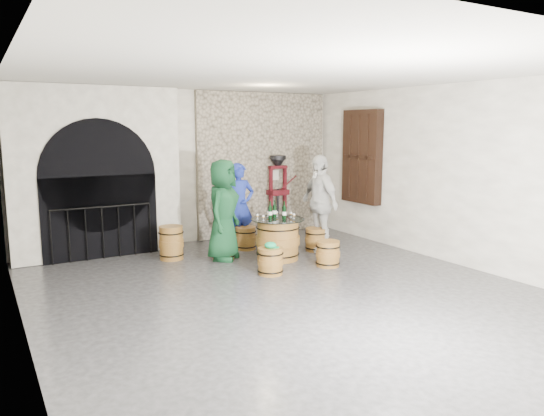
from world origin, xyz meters
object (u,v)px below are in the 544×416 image
barrel_stool_near_right (328,254)px  corking_press (278,189)px  wine_bottle_left (270,212)px  wine_bottle_right (275,210)px  barrel_stool_near_left (270,261)px  wine_bottle_center (284,212)px  person_green (223,210)px  barrel_stool_left (223,247)px  person_white (319,203)px  person_blue (240,206)px  side_barrel (171,243)px  barrel_stool_far (246,238)px  barrel_stool_right (316,239)px  barrel_table (278,239)px

barrel_stool_near_right → corking_press: corking_press is taller
wine_bottle_left → wine_bottle_right: same height
barrel_stool_near_left → wine_bottle_center: (0.72, 0.73, 0.67)m
person_green → barrel_stool_left: bearing=106.2°
barrel_stool_left → person_white: person_white is taller
barrel_stool_near_left → wine_bottle_center: 1.22m
person_blue → side_barrel: person_blue is taller
person_white → side_barrel: bearing=-103.8°
barrel_stool_far → person_white: 1.64m
corking_press → barrel_stool_left: bearing=-147.6°
barrel_stool_near_right → barrel_stool_right: bearing=65.6°
person_green → person_blue: 0.98m
barrel_stool_right → wine_bottle_left: bearing=-174.5°
wine_bottle_left → corking_press: 2.25m
person_white → barrel_stool_near_left: bearing=-57.5°
barrel_stool_right → barrel_stool_far: bearing=144.7°
person_blue → wine_bottle_center: person_blue is taller
person_white → wine_bottle_center: 1.02m
barrel_stool_left → wine_bottle_center: 1.32m
barrel_stool_left → barrel_stool_far: same height
barrel_stool_right → corking_press: corking_press is taller
barrel_stool_left → person_blue: bearing=44.7°
barrel_stool_far → person_white: size_ratio=0.24×
person_blue → side_barrel: size_ratio=2.75×
barrel_table → person_green: bearing=150.3°
barrel_stool_left → person_white: (1.96, -0.30, 0.73)m
wine_bottle_left → wine_bottle_center: size_ratio=1.00×
barrel_stool_left → wine_bottle_left: (0.76, -0.42, 0.67)m
barrel_stool_near_right → person_blue: size_ratio=0.26×
side_barrel → person_green: bearing=-30.3°
barrel_stool_left → barrel_stool_near_right: 1.96m
barrel_stool_far → person_green: 1.12m
barrel_stool_far → barrel_stool_near_left: bearing=-104.4°
barrel_stool_near_left → wine_bottle_left: (0.50, 0.88, 0.67)m
barrel_table → barrel_stool_near_right: size_ratio=2.18×
barrel_stool_near_left → corking_press: size_ratio=0.25×
person_blue → wine_bottle_right: bearing=-77.5°
side_barrel → barrel_stool_right: bearing=-16.5°
person_green → side_barrel: size_ratio=2.97×
barrel_table → side_barrel: bearing=150.0°
corking_press → barrel_table: bearing=-123.6°
wine_bottle_left → barrel_stool_left: bearing=151.0°
barrel_stool_near_left → corking_press: 3.36m
wine_bottle_left → side_barrel: bearing=150.3°
barrel_stool_right → wine_bottle_left: size_ratio=1.40×
side_barrel → wine_bottle_center: bearing=-30.4°
barrel_table → person_green: size_ratio=0.53×
barrel_stool_near_right → barrel_stool_far: bearing=109.8°
barrel_table → wine_bottle_left: bearing=146.0°
wine_bottle_right → corking_press: size_ratio=0.18×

